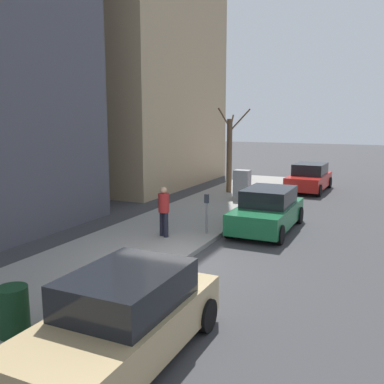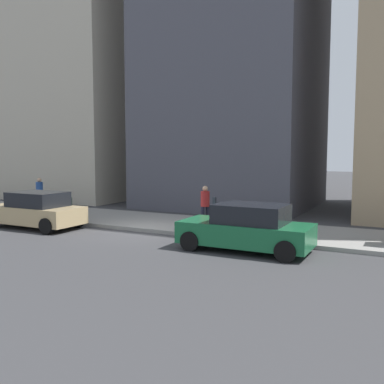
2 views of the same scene
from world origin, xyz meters
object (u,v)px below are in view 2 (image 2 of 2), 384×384
(trash_bin, at_px, (66,207))
(office_tower_right, at_px, (82,27))
(pedestrian_midblock, at_px, (40,192))
(parked_car_green, at_px, (247,228))
(parked_car_tan, at_px, (36,210))
(parking_meter, at_px, (214,211))
(pedestrian_near_meter, at_px, (205,204))

(trash_bin, bearing_deg, office_tower_right, 37.66)
(pedestrian_midblock, bearing_deg, office_tower_right, 62.25)
(parked_car_green, relative_size, office_tower_right, 0.17)
(parked_car_tan, bearing_deg, trash_bin, 9.54)
(parked_car_green, xyz_separation_m, parking_meter, (1.60, 1.87, 0.24))
(parked_car_tan, relative_size, pedestrian_midblock, 2.53)
(parked_car_tan, xyz_separation_m, pedestrian_near_meter, (2.80, -6.52, 0.35))
(parking_meter, distance_m, pedestrian_midblock, 11.23)
(parked_car_tan, bearing_deg, parking_meter, -77.11)
(office_tower_right, bearing_deg, parking_meter, -124.88)
(parking_meter, bearing_deg, office_tower_right, 55.12)
(parked_car_green, relative_size, pedestrian_midblock, 2.53)
(parked_car_tan, relative_size, trash_bin, 4.67)
(pedestrian_midblock, bearing_deg, parked_car_green, -71.40)
(parking_meter, bearing_deg, trash_bin, 86.70)
(parked_car_green, xyz_separation_m, trash_bin, (2.05, 9.67, -0.14))
(pedestrian_midblock, xyz_separation_m, office_tower_right, (9.35, 5.07, 11.50))
(office_tower_right, bearing_deg, pedestrian_near_meter, -123.65)
(parking_meter, bearing_deg, pedestrian_midblock, 80.23)
(parked_car_tan, distance_m, pedestrian_near_meter, 7.11)
(parked_car_tan, distance_m, parking_meter, 7.64)
(parked_car_green, distance_m, office_tower_right, 25.09)
(parked_car_green, xyz_separation_m, parked_car_tan, (-0.08, 9.32, 0.00))
(parking_meter, distance_m, trash_bin, 7.82)
(parked_car_green, bearing_deg, parking_meter, 49.66)
(trash_bin, relative_size, office_tower_right, 0.04)
(trash_bin, bearing_deg, parked_car_tan, -170.69)
(parked_car_tan, distance_m, office_tower_right, 19.57)
(parked_car_green, bearing_deg, pedestrian_near_meter, 45.95)
(parked_car_tan, bearing_deg, office_tower_right, 34.13)
(parked_car_green, height_order, parking_meter, parked_car_green)
(parked_car_green, bearing_deg, trash_bin, 78.27)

